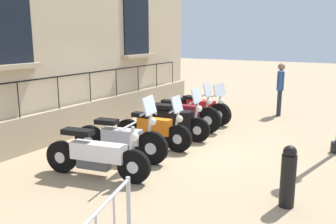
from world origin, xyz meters
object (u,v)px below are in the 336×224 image
Objects in this scene: motorcycle_silver at (121,140)px; motorcycle_maroon at (183,114)px; bollard at (288,176)px; motorcycle_white at (97,156)px; motorcycle_orange at (154,131)px; pedestrian_standing at (280,86)px; motorcycle_red at (200,108)px; motorcycle_black at (175,121)px.

motorcycle_maroon is at bearing 90.83° from motorcycle_silver.
bollard is at bearing -6.34° from motorcycle_silver.
motorcycle_white is at bearing -86.66° from motorcycle_maroon.
motorcycle_white is 1.10× the size of motorcycle_orange.
motorcycle_red is at bearing -130.39° from pedestrian_standing.
motorcycle_orange is at bearing 91.06° from motorcycle_white.
motorcycle_maroon is at bearing 95.86° from motorcycle_orange.
motorcycle_maroon reaches higher than motorcycle_red.
motorcycle_white is 0.95× the size of motorcycle_maroon.
motorcycle_orange is 0.93× the size of motorcycle_red.
pedestrian_standing is at bearing 49.61° from motorcycle_red.
motorcycle_white is 4.90m from motorcycle_red.
motorcycle_orange reaches higher than motorcycle_red.
motorcycle_silver reaches higher than motorcycle_orange.
pedestrian_standing is (-1.65, 6.47, 0.48)m from bollard.
motorcycle_red is 5.55m from bollard.
pedestrian_standing reaches higher than motorcycle_red.
motorcycle_silver is 1.94m from motorcycle_black.
motorcycle_red is at bearing 96.60° from motorcycle_black.
motorcycle_black is at bearing -83.40° from motorcycle_red.
motorcycle_maroon is 4.79m from bollard.
motorcycle_red is 1.22× the size of pedestrian_standing.
motorcycle_black is 4.49m from pedestrian_standing.
motorcycle_maroon reaches higher than motorcycle_white.
motorcycle_black is (0.04, 2.89, 0.05)m from motorcycle_white.
pedestrian_standing reaches higher than motorcycle_maroon.
motorcycle_orange reaches higher than bollard.
motorcycle_silver is 3.93m from motorcycle_red.
motorcycle_black is 2.02m from motorcycle_red.
motorcycle_silver is 1.13× the size of motorcycle_black.
motorcycle_red is (-0.01, 3.93, -0.02)m from motorcycle_silver.
motorcycle_maroon reaches higher than motorcycle_orange.
motorcycle_black is at bearing 83.49° from motorcycle_silver.
motorcycle_red is at bearing 93.11° from motorcycle_orange.
motorcycle_red is (-0.16, 2.88, 0.00)m from motorcycle_orange.
pedestrian_standing is (1.83, 2.16, 0.55)m from motorcycle_red.
motorcycle_silver is 0.94× the size of motorcycle_maroon.
bollard is at bearing -35.39° from motorcycle_black.
bollard is at bearing -75.67° from pedestrian_standing.
motorcycle_white is at bearing -90.75° from motorcycle_black.
motorcycle_orange is at bearing -94.92° from motorcycle_black.
motorcycle_silver reaches higher than motorcycle_red.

